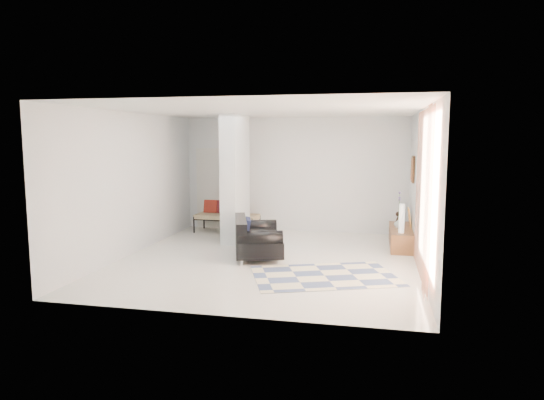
# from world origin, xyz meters

# --- Properties ---
(floor) EXTENTS (6.00, 6.00, 0.00)m
(floor) POSITION_xyz_m (0.00, 0.00, 0.00)
(floor) COLOR white
(floor) RESTS_ON ground
(ceiling) EXTENTS (6.00, 6.00, 0.00)m
(ceiling) POSITION_xyz_m (0.00, 0.00, 2.80)
(ceiling) COLOR white
(ceiling) RESTS_ON wall_back
(wall_back) EXTENTS (6.00, 0.00, 6.00)m
(wall_back) POSITION_xyz_m (0.00, 3.00, 1.40)
(wall_back) COLOR silver
(wall_back) RESTS_ON ground
(wall_front) EXTENTS (6.00, 0.00, 6.00)m
(wall_front) POSITION_xyz_m (0.00, -3.00, 1.40)
(wall_front) COLOR silver
(wall_front) RESTS_ON ground
(wall_left) EXTENTS (0.00, 6.00, 6.00)m
(wall_left) POSITION_xyz_m (-2.75, 0.00, 1.40)
(wall_left) COLOR silver
(wall_left) RESTS_ON ground
(wall_right) EXTENTS (0.00, 6.00, 6.00)m
(wall_right) POSITION_xyz_m (2.75, 0.00, 1.40)
(wall_right) COLOR silver
(wall_right) RESTS_ON ground
(partition_column) EXTENTS (0.35, 1.20, 2.80)m
(partition_column) POSITION_xyz_m (-1.10, 1.60, 1.40)
(partition_column) COLOR silver
(partition_column) RESTS_ON floor
(hallway_door) EXTENTS (0.85, 0.06, 2.04)m
(hallway_door) POSITION_xyz_m (-2.10, 2.96, 1.02)
(hallway_door) COLOR silver
(hallway_door) RESTS_ON floor
(curtain) EXTENTS (0.00, 2.55, 2.55)m
(curtain) POSITION_xyz_m (2.67, -1.15, 1.45)
(curtain) COLOR #FF7743
(curtain) RESTS_ON wall_right
(wall_art) EXTENTS (0.04, 0.45, 0.55)m
(wall_art) POSITION_xyz_m (2.72, 1.70, 1.65)
(wall_art) COLOR #3F2411
(wall_art) RESTS_ON wall_right
(media_console) EXTENTS (0.45, 1.69, 0.80)m
(media_console) POSITION_xyz_m (2.52, 1.70, 0.21)
(media_console) COLOR brown
(media_console) RESTS_ON floor
(loveseat) EXTENTS (1.25, 1.66, 0.76)m
(loveseat) POSITION_xyz_m (-0.30, 0.19, 0.36)
(loveseat) COLOR silver
(loveseat) RESTS_ON floor
(daybed) EXTENTS (1.56, 0.73, 0.77)m
(daybed) POSITION_xyz_m (-1.60, 2.48, 0.43)
(daybed) COLOR black
(daybed) RESTS_ON floor
(area_rug) EXTENTS (2.73, 2.27, 0.01)m
(area_rug) POSITION_xyz_m (1.17, -0.90, 0.01)
(area_rug) COLOR beige
(area_rug) RESTS_ON floor
(cylinder_lamp) EXTENTS (0.11, 0.11, 0.58)m
(cylinder_lamp) POSITION_xyz_m (2.50, 1.16, 0.69)
(cylinder_lamp) COLOR beige
(cylinder_lamp) RESTS_ON media_console
(bronze_figurine) EXTENTS (0.16, 0.16, 0.27)m
(bronze_figurine) POSITION_xyz_m (2.47, 2.15, 0.54)
(bronze_figurine) COLOR black
(bronze_figurine) RESTS_ON media_console
(vase) EXTENTS (0.23, 0.23, 0.21)m
(vase) POSITION_xyz_m (2.47, 1.70, 0.50)
(vase) COLOR silver
(vase) RESTS_ON media_console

